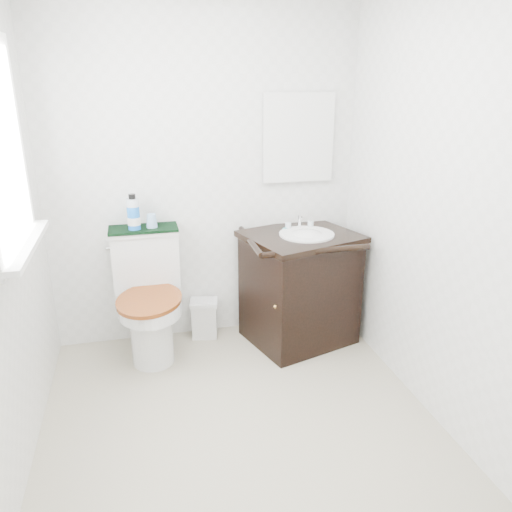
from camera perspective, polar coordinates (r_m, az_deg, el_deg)
name	(u,v)px	position (r m, az deg, el deg)	size (l,w,h in m)	color
floor	(242,427)	(2.97, -1.62, -18.96)	(2.40, 2.40, 0.00)	beige
wall_back	(204,177)	(3.56, -5.94, 9.02)	(2.40, 2.40, 0.00)	white
wall_front	(335,342)	(1.34, 8.98, -9.69)	(2.40, 2.40, 0.00)	white
wall_right	(442,208)	(2.84, 20.50, 5.14)	(2.40, 2.40, 0.00)	white
mirror	(298,138)	(3.65, 4.86, 13.28)	(0.50, 0.02, 0.60)	silver
toilet	(149,303)	(3.55, -12.10, -5.28)	(0.51, 0.68, 0.87)	silver
vanity	(300,285)	(3.65, 5.03, -3.31)	(0.89, 0.82, 0.92)	black
trash_bin	(204,318)	(3.80, -5.92, -7.07)	(0.23, 0.20, 0.29)	silver
towel	(143,229)	(3.50, -12.76, 3.07)	(0.46, 0.22, 0.02)	black
mouthwash_bottle	(133,213)	(3.44, -13.84, 4.76)	(0.08, 0.08, 0.24)	blue
cup	(152,221)	(3.47, -11.84, 3.97)	(0.07, 0.07, 0.09)	#80A8D1
soap_bar	(287,228)	(3.61, 3.54, 3.18)	(0.07, 0.04, 0.02)	#176F6E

